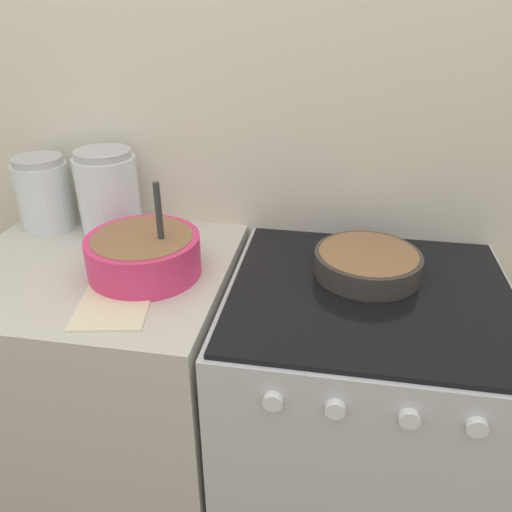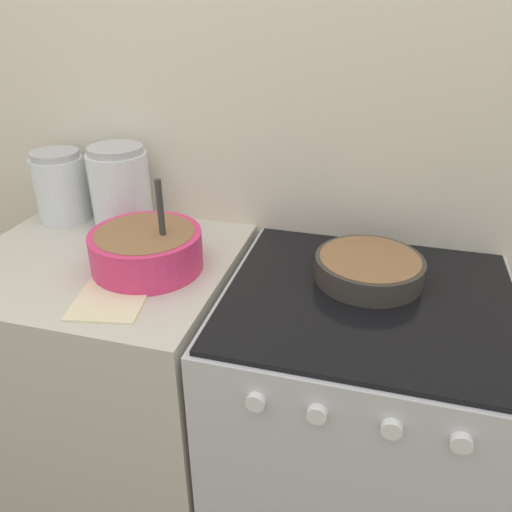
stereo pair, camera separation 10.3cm
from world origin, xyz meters
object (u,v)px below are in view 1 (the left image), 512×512
Objects in this scene: stove at (354,427)px; storage_jar_middle at (109,198)px; baking_pan at (367,263)px; storage_jar_left at (45,198)px; mixing_bowl at (144,253)px.

storage_jar_middle reaches higher than stove.
baking_pan is 0.96m from storage_jar_left.
baking_pan is 1.23× the size of storage_jar_left.
stove is 0.96m from storage_jar_middle.
storage_jar_left is 0.21m from storage_jar_middle.
storage_jar_middle reaches higher than mixing_bowl.
stove is at bearing -82.05° from baking_pan.
mixing_bowl is at bearing -178.60° from stove.
storage_jar_left is at bearing 167.69° from stove.
baking_pan is at bearing -9.96° from storage_jar_middle.
storage_jar_left is (-0.39, 0.22, 0.03)m from mixing_bowl.
storage_jar_left is at bearing 150.40° from mixing_bowl.
storage_jar_middle is at bearing 0.00° from storage_jar_left.
storage_jar_middle is at bearing 164.48° from stove.
stove is at bearing -12.31° from storage_jar_left.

